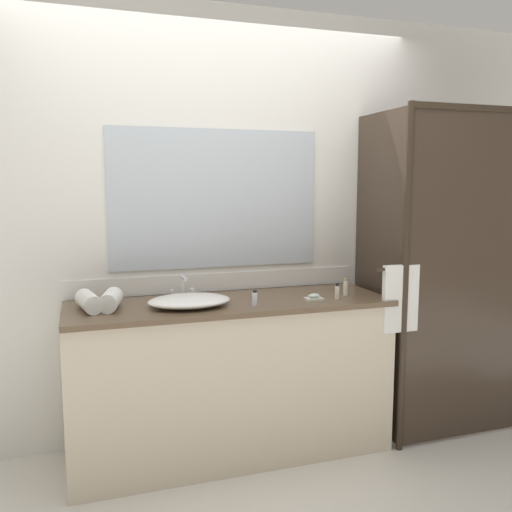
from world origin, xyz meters
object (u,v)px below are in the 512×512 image
object	(u,v)px
faucet	(183,291)
soap_dish	(314,297)
amenity_bottle_lotion	(346,287)
amenity_bottle_body_wash	(337,292)
amenity_bottle_conditioner	(255,298)
rolled_towel_middle	(111,300)
rolled_towel_near_edge	(89,301)
sink_basin	(189,301)

from	to	relation	value
faucet	soap_dish	xyz separation A→B (m)	(0.71, -0.25, -0.03)
amenity_bottle_lotion	amenity_bottle_body_wash	world-z (taller)	amenity_bottle_lotion
amenity_bottle_conditioner	rolled_towel_middle	distance (m)	0.76
rolled_towel_middle	rolled_towel_near_edge	bearing A→B (deg)	177.37
rolled_towel_near_edge	amenity_bottle_lotion	bearing A→B (deg)	-2.52
soap_dish	rolled_towel_middle	size ratio (longest dim) A/B	0.45
rolled_towel_near_edge	amenity_bottle_body_wash	bearing A→B (deg)	-6.22
amenity_bottle_conditioner	amenity_bottle_lotion	bearing A→B (deg)	9.71
sink_basin	rolled_towel_near_edge	xyz separation A→B (m)	(-0.51, 0.06, 0.02)
faucet	rolled_towel_near_edge	world-z (taller)	faucet
amenity_bottle_lotion	rolled_towel_near_edge	distance (m)	1.45
rolled_towel_near_edge	sink_basin	bearing A→B (deg)	-7.02
faucet	rolled_towel_middle	xyz separation A→B (m)	(-0.40, -0.13, 0.00)
amenity_bottle_lotion	rolled_towel_middle	bearing A→B (deg)	177.49
amenity_bottle_lotion	amenity_bottle_conditioner	bearing A→B (deg)	-170.29
amenity_bottle_lotion	amenity_bottle_body_wash	size ratio (longest dim) A/B	1.10
faucet	amenity_bottle_conditioner	xyz separation A→B (m)	(0.34, -0.29, -0.01)
sink_basin	rolled_towel_middle	size ratio (longest dim) A/B	2.00
amenity_bottle_lotion	rolled_towel_middle	distance (m)	1.34
faucet	rolled_towel_middle	bearing A→B (deg)	-162.00
soap_dish	amenity_bottle_lotion	size ratio (longest dim) A/B	1.00
sink_basin	amenity_bottle_conditioner	xyz separation A→B (m)	(0.34, -0.10, 0.01)
amenity_bottle_lotion	amenity_bottle_body_wash	distance (m)	0.13
amenity_bottle_conditioner	rolled_towel_near_edge	bearing A→B (deg)	168.95
rolled_towel_near_edge	rolled_towel_middle	bearing A→B (deg)	-2.63
amenity_bottle_lotion	amenity_bottle_conditioner	xyz separation A→B (m)	(-0.60, -0.10, -0.01)
amenity_bottle_body_wash	rolled_towel_middle	bearing A→B (deg)	173.46
amenity_bottle_lotion	rolled_towel_near_edge	world-z (taller)	amenity_bottle_lotion
soap_dish	amenity_bottle_body_wash	size ratio (longest dim) A/B	1.10
faucet	amenity_bottle_body_wash	xyz separation A→B (m)	(0.84, -0.27, -0.01)
amenity_bottle_conditioner	rolled_towel_near_edge	size ratio (longest dim) A/B	0.36
amenity_bottle_body_wash	rolled_towel_middle	size ratio (longest dim) A/B	0.41
soap_dish	rolled_towel_near_edge	distance (m)	1.23
soap_dish	amenity_bottle_lotion	xyz separation A→B (m)	(0.23, 0.06, 0.03)
amenity_bottle_conditioner	rolled_towel_middle	bearing A→B (deg)	167.74
sink_basin	faucet	distance (m)	0.19
sink_basin	amenity_bottle_body_wash	xyz separation A→B (m)	(0.84, -0.08, 0.01)
amenity_bottle_conditioner	sink_basin	bearing A→B (deg)	163.02
amenity_bottle_lotion	soap_dish	bearing A→B (deg)	-165.63
soap_dish	rolled_towel_middle	distance (m)	1.12
sink_basin	rolled_towel_middle	distance (m)	0.41
rolled_towel_near_edge	rolled_towel_middle	size ratio (longest dim) A/B	1.08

